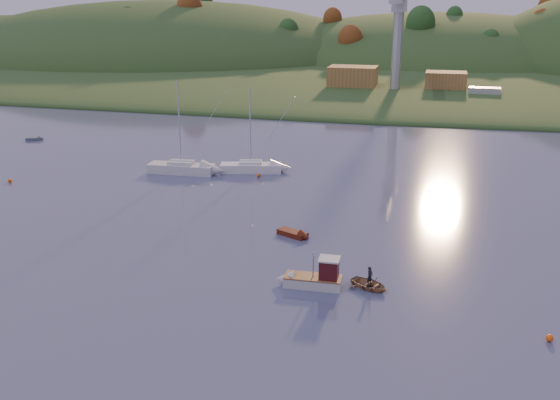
% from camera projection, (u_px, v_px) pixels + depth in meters
% --- Properties ---
extents(far_shore, '(620.00, 220.00, 1.50)m').
position_uv_depth(far_shore, '(410.00, 59.00, 243.26)').
color(far_shore, '#26441B').
rests_on(far_shore, ground).
extents(shore_slope, '(640.00, 150.00, 7.00)m').
position_uv_depth(shore_slope, '(398.00, 78.00, 183.22)').
color(shore_slope, '#26441B').
rests_on(shore_slope, ground).
extents(hill_left_far, '(120.00, 100.00, 32.00)m').
position_uv_depth(hill_left_far, '(27.00, 54.00, 266.38)').
color(hill_left_far, '#26441B').
rests_on(hill_left_far, ground).
extents(hill_left, '(170.00, 140.00, 44.00)m').
position_uv_depth(hill_left, '(164.00, 60.00, 236.35)').
color(hill_left, '#26441B').
rests_on(hill_left, ground).
extents(hill_center, '(140.00, 120.00, 36.00)m').
position_uv_depth(hill_center, '(435.00, 64.00, 222.48)').
color(hill_center, '#26441B').
rests_on(hill_center, ground).
extents(hillside_trees, '(280.00, 50.00, 32.00)m').
position_uv_depth(hillside_trees, '(403.00, 71.00, 201.70)').
color(hillside_trees, '#19461A').
rests_on(hillside_trees, ground).
extents(wharf, '(42.00, 16.00, 2.40)m').
position_uv_depth(wharf, '(408.00, 95.00, 141.99)').
color(wharf, slate).
rests_on(wharf, ground).
extents(shed_west, '(11.00, 8.00, 4.80)m').
position_uv_depth(shed_west, '(353.00, 77.00, 144.81)').
color(shed_west, olive).
rests_on(shed_west, wharf).
extents(shed_east, '(9.00, 7.00, 4.00)m').
position_uv_depth(shed_east, '(446.00, 81.00, 141.01)').
color(shed_east, olive).
rests_on(shed_east, wharf).
extents(dock_crane, '(3.20, 28.00, 20.30)m').
position_uv_depth(dock_crane, '(398.00, 23.00, 134.46)').
color(dock_crane, '#B7B7BC').
rests_on(dock_crane, wharf).
extents(fishing_boat, '(5.39, 1.81, 3.41)m').
position_uv_depth(fishing_boat, '(309.00, 278.00, 49.57)').
color(fishing_boat, silver).
rests_on(fishing_boat, ground).
extents(sailboat_near, '(8.86, 3.00, 12.15)m').
position_uv_depth(sailboat_near, '(181.00, 167.00, 82.18)').
color(sailboat_near, silver).
rests_on(sailboat_near, ground).
extents(sailboat_far, '(8.36, 4.21, 11.12)m').
position_uv_depth(sailboat_far, '(251.00, 167.00, 82.75)').
color(sailboat_far, white).
rests_on(sailboat_far, ground).
extents(canoe, '(3.95, 3.57, 0.67)m').
position_uv_depth(canoe, '(369.00, 284.00, 49.32)').
color(canoe, '#906E4F').
rests_on(canoe, ground).
extents(paddler, '(0.61, 0.70, 1.60)m').
position_uv_depth(paddler, '(370.00, 279.00, 49.18)').
color(paddler, black).
rests_on(paddler, ground).
extents(red_tender, '(3.74, 2.65, 1.21)m').
position_uv_depth(red_tender, '(298.00, 235.00, 59.95)').
color(red_tender, '#4F190B').
rests_on(red_tender, ground).
extents(grey_dinghy, '(3.03, 2.03, 1.06)m').
position_uv_depth(grey_dinghy, '(37.00, 139.00, 101.74)').
color(grey_dinghy, '#4E5D67').
rests_on(grey_dinghy, ground).
extents(work_vessel, '(15.71, 6.69, 3.94)m').
position_uv_depth(work_vessel, '(484.00, 99.00, 134.49)').
color(work_vessel, slate).
rests_on(work_vessel, ground).
extents(buoy_0, '(0.50, 0.50, 0.50)m').
position_uv_depth(buoy_0, '(550.00, 338.00, 41.68)').
color(buoy_0, '#FF5B0D').
rests_on(buoy_0, ground).
extents(buoy_1, '(0.50, 0.50, 0.50)m').
position_uv_depth(buoy_1, '(10.00, 181.00, 78.00)').
color(buoy_1, '#FF5B0D').
rests_on(buoy_1, ground).
extents(buoy_2, '(0.50, 0.50, 0.50)m').
position_uv_depth(buoy_2, '(259.00, 175.00, 80.44)').
color(buoy_2, '#FF5B0D').
rests_on(buoy_2, ground).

